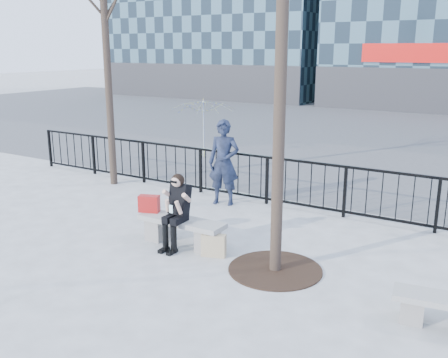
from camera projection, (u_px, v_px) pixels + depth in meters
The scene contains 10 objects.
ground at pixel (182, 245), 8.99m from camera, with size 120.00×120.00×0.00m, color gray.
street_surface at pixel (387, 131), 21.40m from camera, with size 60.00×23.00×0.01m, color #474747.
railing at pixel (259, 179), 11.33m from camera, with size 14.00×0.06×1.10m.
tree_grate at pixel (275, 269), 7.95m from camera, with size 1.50×1.50×0.02m, color black.
bench_main at pixel (182, 229), 8.91m from camera, with size 1.65×0.46×0.49m.
seated_woman at pixel (176, 212), 8.69m from camera, with size 0.50×0.64×1.34m.
handbag at pixel (149, 204), 9.22m from camera, with size 0.38×0.18×0.31m, color #AF1615.
shopping_bag at pixel (214, 245), 8.44m from camera, with size 0.41×0.15×0.39m, color #C7BA8D.
standing_man at pixel (224, 162), 11.13m from camera, with size 0.70×0.46×1.92m, color black.
vendor_umbrella at pixel (203, 128), 15.94m from camera, with size 2.08×2.12×1.91m, color #FAF637.
Camera 1 is at (5.00, -6.79, 3.43)m, focal length 40.00 mm.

